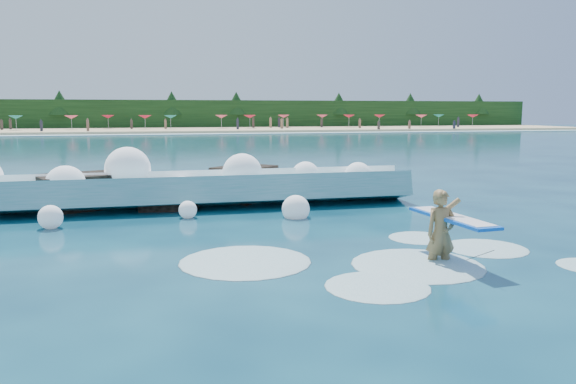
{
  "coord_description": "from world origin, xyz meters",
  "views": [
    {
      "loc": [
        -1.84,
        -11.53,
        3.23
      ],
      "look_at": [
        1.5,
        2.0,
        1.2
      ],
      "focal_mm": 35.0,
      "sensor_mm": 36.0,
      "label": 1
    }
  ],
  "objects": [
    {
      "name": "wave_spray",
      "position": [
        -2.51,
        7.55,
        0.98
      ],
      "size": [
        15.33,
        4.62,
        2.18
      ],
      "color": "white",
      "rests_on": "ground"
    },
    {
      "name": "surfer_with_board",
      "position": [
        4.2,
        -0.94,
        0.7
      ],
      "size": [
        1.01,
        3.02,
        1.89
      ],
      "color": "olive",
      "rests_on": "ground"
    },
    {
      "name": "surf_foam",
      "position": [
        2.62,
        -0.58,
        0.0
      ],
      "size": [
        9.09,
        5.25,
        0.14
      ],
      "color": "silver",
      "rests_on": "ground"
    },
    {
      "name": "beachgoers",
      "position": [
        -2.59,
        75.68,
        1.13
      ],
      "size": [
        108.5,
        12.57,
        1.92
      ],
      "color": "#3F332D",
      "rests_on": "ground"
    },
    {
      "name": "rock_cluster",
      "position": [
        -1.61,
        8.05,
        0.46
      ],
      "size": [
        8.5,
        3.37,
        1.44
      ],
      "color": "black",
      "rests_on": "ground"
    },
    {
      "name": "beach",
      "position": [
        0.0,
        78.0,
        0.2
      ],
      "size": [
        140.0,
        20.0,
        0.4
      ],
      "primitive_type": "cube",
      "color": "tan",
      "rests_on": "ground"
    },
    {
      "name": "wet_band",
      "position": [
        0.0,
        67.0,
        0.04
      ],
      "size": [
        140.0,
        5.0,
        0.08
      ],
      "primitive_type": "cube",
      "color": "silver",
      "rests_on": "ground"
    },
    {
      "name": "breaking_wave",
      "position": [
        -1.63,
        7.65,
        0.52
      ],
      "size": [
        17.3,
        2.73,
        1.49
      ],
      "color": "teal",
      "rests_on": "ground"
    },
    {
      "name": "ground",
      "position": [
        0.0,
        0.0,
        0.0
      ],
      "size": [
        200.0,
        200.0,
        0.0
      ],
      "primitive_type": "plane",
      "color": "#082C41",
      "rests_on": "ground"
    },
    {
      "name": "treeline",
      "position": [
        0.0,
        88.0,
        2.5
      ],
      "size": [
        140.0,
        4.0,
        5.0
      ],
      "primitive_type": "cube",
      "color": "black",
      "rests_on": "ground"
    },
    {
      "name": "beach_umbrellas",
      "position": [
        0.07,
        79.92,
        2.25
      ],
      "size": [
        111.55,
        6.38,
        0.5
      ],
      "color": "#EB4561",
      "rests_on": "ground"
    }
  ]
}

